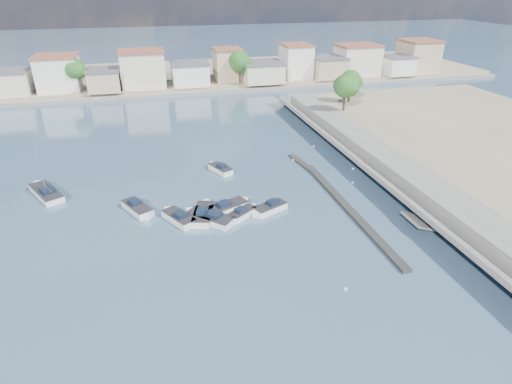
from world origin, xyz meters
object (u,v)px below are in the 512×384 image
motorboat_a (178,217)px  motorboat_f (220,169)px  motorboat_d (268,209)px  motorboat_g (138,209)px  motorboat_h (229,207)px  motorboat_b (243,213)px  sailboat (45,192)px  motorboat_e (204,213)px  motorboat_c (208,218)px

motorboat_a → motorboat_f: same height
motorboat_a → motorboat_d: bearing=-3.6°
motorboat_g → motorboat_h: same height
motorboat_b → sailboat: (-23.24, 11.56, 0.03)m
motorboat_b → motorboat_g: (-11.82, 4.05, 0.00)m
motorboat_e → motorboat_g: (-7.34, 2.91, 0.00)m
motorboat_f → motorboat_g: (-11.39, -9.42, 0.00)m
motorboat_h → sailboat: sailboat is taller
motorboat_c → sailboat: size_ratio=0.61×
motorboat_e → motorboat_g: bearing=158.4°
motorboat_g → motorboat_c: bearing=-28.0°
motorboat_b → motorboat_f: bearing=91.8°
motorboat_d → motorboat_g: size_ratio=0.90×
motorboat_a → motorboat_e: (3.02, 0.22, -0.00)m
motorboat_d → motorboat_b: bearing=-175.2°
motorboat_a → motorboat_b: (7.50, -0.92, -0.00)m
motorboat_c → motorboat_e: 1.21m
motorboat_g → sailboat: sailboat is taller
motorboat_c → motorboat_h: 3.40m
motorboat_b → motorboat_c: size_ratio=0.70×
motorboat_a → motorboat_c: same height
motorboat_c → motorboat_f: 14.00m
motorboat_d → motorboat_h: size_ratio=0.83×
motorboat_d → motorboat_f: 13.67m
motorboat_g → motorboat_h: (10.48, -2.18, -0.00)m
sailboat → motorboat_d: bearing=-23.2°
motorboat_a → motorboat_d: (10.59, -0.66, -0.00)m
motorboat_h → motorboat_g: bearing=168.3°
motorboat_h → motorboat_e: bearing=-166.9°
motorboat_d → motorboat_f: (-3.52, 13.21, 0.00)m
motorboat_h → sailboat: (-21.90, 9.69, 0.03)m
motorboat_f → motorboat_c: bearing=-105.4°
motorboat_f → sailboat: sailboat is taller
motorboat_a → motorboat_f: 14.41m
motorboat_c → sailboat: (-19.08, 11.59, 0.03)m
motorboat_c → motorboat_d: bearing=2.2°
motorboat_f → sailboat: 22.89m
motorboat_e → motorboat_h: same height
motorboat_b → motorboat_h: 2.30m
motorboat_f → motorboat_h: (-0.91, -11.60, 0.00)m
motorboat_d → sailboat: size_ratio=0.52×
motorboat_d → motorboat_f: same height
motorboat_f → motorboat_d: bearing=-75.1°
motorboat_a → motorboat_c: bearing=-15.8°
motorboat_g → sailboat: (-11.42, 7.51, 0.03)m
motorboat_e → motorboat_f: bearing=71.8°
motorboat_d → sailboat: (-26.32, 11.30, 0.03)m
motorboat_b → motorboat_f: size_ratio=0.86×
motorboat_a → motorboat_h: (6.16, 0.95, -0.00)m
motorboat_e → motorboat_f: (4.05, 12.33, -0.00)m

